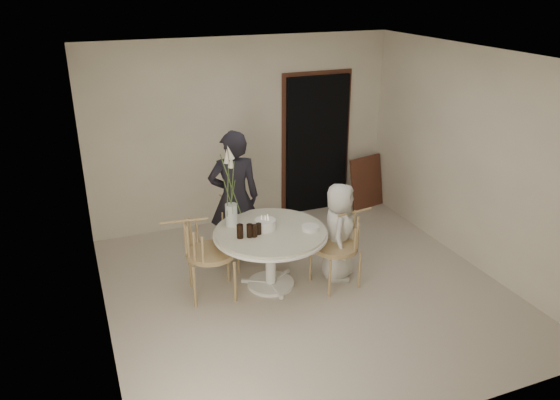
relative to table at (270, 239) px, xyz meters
name	(u,v)px	position (x,y,z in m)	size (l,w,h in m)	color
ground	(306,289)	(0.35, -0.25, -0.62)	(4.50, 4.50, 0.00)	#BCB1A1
room_shell	(308,160)	(0.35, -0.25, 1.00)	(4.50, 4.50, 4.50)	silver
doorway	(317,145)	(1.50, 1.94, 0.43)	(1.00, 0.10, 2.10)	black
door_trim	(316,140)	(1.50, 1.98, 0.49)	(1.12, 0.03, 2.22)	#59291E
table	(270,239)	(0.00, 0.00, 0.00)	(1.33, 1.33, 0.73)	white
picture_frame	(366,182)	(2.28, 1.70, -0.21)	(0.62, 0.04, 0.82)	#59291E
chair_far	(235,222)	(-0.19, 0.78, -0.08)	(0.56, 0.58, 0.83)	tan
chair_right	(345,237)	(0.85, -0.24, -0.02)	(0.59, 0.55, 0.91)	tan
chair_left	(198,246)	(-0.84, 0.09, 0.02)	(0.63, 0.59, 0.99)	tan
girl	(234,198)	(-0.20, 0.76, 0.26)	(0.64, 0.42, 1.75)	black
boy	(339,232)	(0.84, -0.11, -0.01)	(0.60, 0.39, 1.22)	silver
birthday_cake	(265,224)	(-0.04, 0.06, 0.17)	(0.25, 0.25, 0.17)	white
cola_tumbler_a	(259,229)	(-0.16, -0.04, 0.18)	(0.06, 0.06, 0.13)	black
cola_tumbler_b	(254,231)	(-0.22, -0.08, 0.18)	(0.07, 0.07, 0.14)	black
cola_tumbler_c	(240,231)	(-0.38, -0.06, 0.19)	(0.08, 0.08, 0.16)	black
cola_tumbler_d	(250,231)	(-0.28, -0.07, 0.19)	(0.07, 0.07, 0.15)	black
plate_stack	(310,228)	(0.43, -0.16, 0.14)	(0.20, 0.20, 0.05)	white
flower_vase	(231,198)	(-0.37, 0.31, 0.46)	(0.14, 0.14, 0.99)	silver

